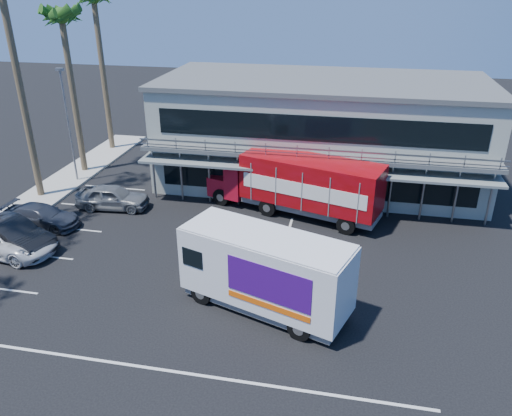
# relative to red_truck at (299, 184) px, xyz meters

# --- Properties ---
(ground) EXTENTS (120.00, 120.00, 0.00)m
(ground) POSITION_rel_red_truck_xyz_m (-2.27, -8.73, -2.05)
(ground) COLOR black
(ground) RESTS_ON ground
(building) EXTENTS (22.40, 12.00, 7.30)m
(building) POSITION_rel_red_truck_xyz_m (0.73, 6.21, 1.61)
(building) COLOR #9CA294
(building) RESTS_ON ground
(curb_strip) EXTENTS (3.00, 32.00, 0.16)m
(curb_strip) POSITION_rel_red_truck_xyz_m (-17.27, -2.73, -1.97)
(curb_strip) COLOR #A5A399
(curb_strip) RESTS_ON ground
(palm_e) EXTENTS (2.80, 2.80, 12.25)m
(palm_e) POSITION_rel_red_truck_xyz_m (-16.97, 4.27, 8.52)
(palm_e) COLOR brown
(palm_e) RESTS_ON ground
(palm_f) EXTENTS (2.80, 2.80, 13.25)m
(palm_f) POSITION_rel_red_truck_xyz_m (-17.37, 9.77, 9.42)
(palm_f) COLOR brown
(palm_f) RESTS_ON ground
(light_pole_far) EXTENTS (0.50, 0.25, 8.09)m
(light_pole_far) POSITION_rel_red_truck_xyz_m (-16.47, 2.27, 2.45)
(light_pole_far) COLOR gray
(light_pole_far) RESTS_ON ground
(red_truck) EXTENTS (11.33, 5.69, 3.73)m
(red_truck) POSITION_rel_red_truck_xyz_m (0.00, 0.00, 0.00)
(red_truck) COLOR #A50D20
(red_truck) RESTS_ON ground
(white_van) EXTENTS (7.96, 4.92, 3.68)m
(white_van) POSITION_rel_red_truck_xyz_m (-0.28, -10.09, -0.10)
(white_van) COLOR silver
(white_van) RESTS_ON ground
(parked_car_b) EXTENTS (5.52, 3.11, 1.72)m
(parked_car_b) POSITION_rel_red_truck_xyz_m (-14.77, -7.53, -1.19)
(parked_car_b) COLOR black
(parked_car_b) RESTS_ON ground
(parked_car_c) EXTENTS (5.84, 3.28, 1.54)m
(parked_car_c) POSITION_rel_red_truck_xyz_m (-14.77, -7.93, -1.28)
(parked_car_c) COLOR silver
(parked_car_c) RESTS_ON ground
(parked_car_d) EXTENTS (4.68, 2.12, 1.33)m
(parked_car_d) POSITION_rel_red_truck_xyz_m (-14.77, -4.73, -1.39)
(parked_car_d) COLOR #303440
(parked_car_d) RESTS_ON ground
(parked_car_e) EXTENTS (4.72, 2.25, 1.56)m
(parked_car_e) POSITION_rel_red_truck_xyz_m (-11.77, -1.53, -1.27)
(parked_car_e) COLOR slate
(parked_car_e) RESTS_ON ground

